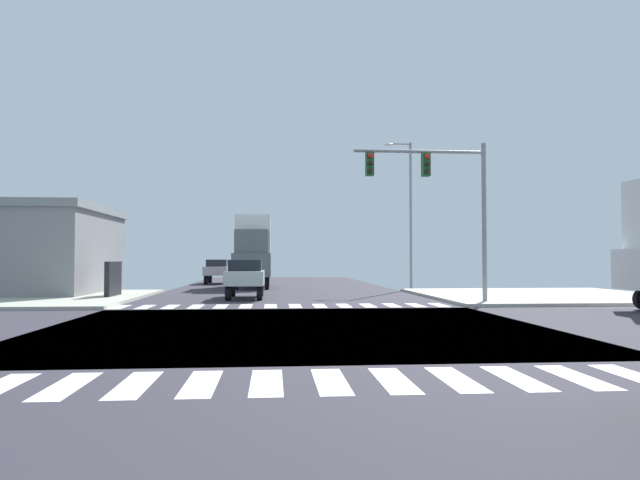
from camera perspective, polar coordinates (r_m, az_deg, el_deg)
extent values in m
cube|color=#322E38|center=(16.49, -2.37, -8.65)|extent=(14.00, 90.00, 0.05)
cube|color=#322E38|center=(16.49, -2.37, -8.65)|extent=(90.00, 12.00, 0.05)
cube|color=#B2ADA3|center=(31.53, 21.11, -5.13)|extent=(12.00, 12.00, 0.14)
cube|color=#AEB09C|center=(30.98, -28.24, -5.09)|extent=(12.00, 12.00, 0.14)
cube|color=white|center=(9.76, -23.68, -13.03)|extent=(0.50, 2.00, 0.01)
cube|color=white|center=(9.49, -17.80, -13.42)|extent=(0.50, 2.00, 0.01)
cube|color=white|center=(9.32, -11.63, -13.68)|extent=(0.50, 2.00, 0.01)
cube|color=white|center=(9.26, -5.29, -13.80)|extent=(0.50, 2.00, 0.01)
cube|color=white|center=(9.30, 1.06, -13.75)|extent=(0.50, 2.00, 0.01)
cube|color=white|center=(9.45, 7.28, -13.54)|extent=(0.50, 2.00, 0.01)
cube|color=white|center=(9.70, 13.22, -13.20)|extent=(0.50, 2.00, 0.01)
cube|color=white|center=(10.05, 18.80, -12.76)|extent=(0.50, 2.00, 0.01)
cube|color=white|center=(10.48, 23.94, -12.24)|extent=(0.50, 2.00, 0.01)
cube|color=white|center=(10.98, 28.62, -11.69)|extent=(0.50, 2.00, 0.01)
cube|color=white|center=(24.50, -19.16, -6.27)|extent=(0.50, 2.00, 0.01)
cube|color=white|center=(24.28, -16.86, -6.33)|extent=(0.50, 2.00, 0.01)
cube|color=white|center=(24.09, -14.52, -6.39)|extent=(0.50, 2.00, 0.01)
cube|color=white|center=(23.94, -12.14, -6.43)|extent=(0.50, 2.00, 0.01)
cube|color=white|center=(23.83, -9.74, -6.47)|extent=(0.50, 2.00, 0.01)
cube|color=white|center=(23.76, -7.32, -6.50)|extent=(0.50, 2.00, 0.01)
cube|color=white|center=(23.73, -4.90, -6.51)|extent=(0.50, 2.00, 0.01)
cube|color=white|center=(23.75, -2.47, -6.51)|extent=(0.50, 2.00, 0.01)
cube|color=white|center=(23.81, -0.05, -6.50)|extent=(0.50, 2.00, 0.01)
cube|color=white|center=(23.91, 2.36, -6.48)|extent=(0.50, 2.00, 0.01)
cube|color=white|center=(24.05, 4.74, -6.45)|extent=(0.50, 2.00, 0.01)
cube|color=white|center=(24.24, 7.09, -6.41)|extent=(0.50, 2.00, 0.01)
cube|color=white|center=(24.46, 9.39, -6.35)|extent=(0.50, 2.00, 0.01)
cube|color=white|center=(24.72, 11.66, -6.29)|extent=(0.50, 2.00, 0.01)
cylinder|color=gray|center=(25.54, 15.90, 1.58)|extent=(0.20, 0.20, 6.87)
cylinder|color=gray|center=(25.06, 9.77, 8.59)|extent=(5.60, 0.14, 0.14)
cube|color=#1E5123|center=(25.04, 10.40, 7.33)|extent=(0.32, 0.40, 1.00)
sphere|color=red|center=(24.86, 10.54, 8.12)|extent=(0.22, 0.22, 0.22)
sphere|color=black|center=(24.81, 10.55, 7.42)|extent=(0.22, 0.22, 0.22)
sphere|color=black|center=(24.76, 10.55, 6.71)|extent=(0.22, 0.22, 0.22)
cube|color=#1E5123|center=(24.53, 4.91, 7.50)|extent=(0.32, 0.40, 1.00)
sphere|color=red|center=(24.35, 5.01, 8.31)|extent=(0.22, 0.22, 0.22)
sphere|color=black|center=(24.29, 5.01, 7.59)|extent=(0.22, 0.22, 0.22)
sphere|color=black|center=(24.25, 5.01, 6.87)|extent=(0.22, 0.22, 0.22)
cylinder|color=gray|center=(36.87, 8.95, 2.38)|extent=(0.16, 0.16, 9.30)
cylinder|color=gray|center=(37.33, 7.85, 9.37)|extent=(1.40, 0.10, 0.10)
ellipsoid|color=silver|center=(37.18, 6.79, 9.33)|extent=(0.60, 0.32, 0.20)
cube|color=black|center=(29.80, -19.73, -3.74)|extent=(0.24, 2.20, 1.80)
cylinder|color=black|center=(27.07, -5.99, -5.22)|extent=(0.26, 0.68, 0.68)
cylinder|color=black|center=(27.15, -9.04, -5.20)|extent=(0.26, 0.68, 0.68)
cylinder|color=black|center=(29.99, -5.86, -4.90)|extent=(0.26, 0.68, 0.68)
cylinder|color=black|center=(30.06, -8.61, -4.88)|extent=(0.26, 0.68, 0.68)
cube|color=#AEB9B5|center=(28.53, -7.37, -3.70)|extent=(1.80, 4.30, 0.66)
cube|color=black|center=(28.52, -7.36, -2.49)|extent=(1.55, 2.24, 0.54)
cylinder|color=black|center=(44.45, -9.35, -3.90)|extent=(0.26, 0.68, 0.68)
cylinder|color=black|center=(44.59, -11.20, -3.89)|extent=(0.26, 0.68, 0.68)
cylinder|color=black|center=(47.36, -9.06, -3.78)|extent=(0.26, 0.68, 0.68)
cylinder|color=black|center=(47.49, -10.79, -3.77)|extent=(0.26, 0.68, 0.68)
cube|color=#B7ACB4|center=(45.95, -10.09, -3.00)|extent=(1.80, 4.30, 0.66)
cube|color=black|center=(45.94, -10.08, -2.25)|extent=(1.55, 2.24, 0.54)
cylinder|color=black|center=(36.60, -5.26, -4.26)|extent=(0.26, 0.80, 0.80)
cylinder|color=black|center=(36.68, -8.27, -4.25)|extent=(0.26, 0.80, 0.80)
cylinder|color=black|center=(41.50, -5.19, -3.98)|extent=(0.26, 0.80, 0.80)
cylinder|color=black|center=(41.56, -7.85, -3.97)|extent=(0.26, 0.80, 0.80)
cube|color=#556062|center=(39.04, -6.63, -2.43)|extent=(2.40, 7.20, 1.49)
cube|color=white|center=(40.16, -6.57, 0.47)|extent=(2.30, 4.18, 2.56)
cube|color=#556062|center=(36.90, -6.74, -0.16)|extent=(2.11, 2.02, 1.49)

